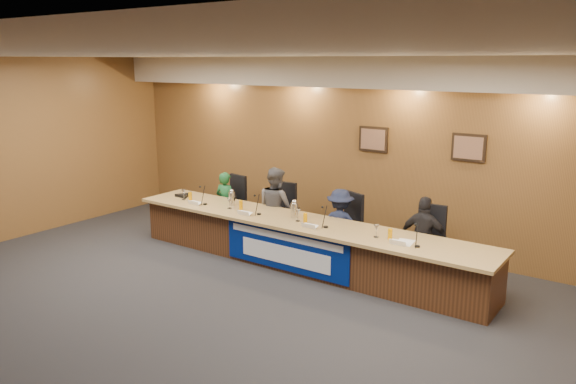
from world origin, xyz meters
name	(u,v)px	position (x,y,z in m)	size (l,w,h in m)	color
floor	(191,322)	(0.00, 0.00, 0.00)	(10.00, 10.00, 0.00)	black
ceiling	(180,54)	(0.00, 0.00, 3.20)	(10.00, 8.00, 0.04)	silver
wall_back	(353,152)	(0.00, 4.00, 1.60)	(10.00, 0.04, 3.20)	brown
soffit	(348,72)	(0.00, 3.75, 2.95)	(10.00, 0.50, 0.50)	beige
dais_body	(301,244)	(0.00, 2.40, 0.35)	(6.00, 0.80, 0.70)	#422513
dais_top	(299,222)	(0.00, 2.35, 0.72)	(6.10, 0.95, 0.05)	#9E7E4A
banner	(285,250)	(0.00, 1.99, 0.38)	(2.20, 0.02, 0.65)	navy
banner_text_upper	(285,237)	(0.00, 1.97, 0.58)	(2.00, 0.01, 0.10)	silver
banner_text_lower	(285,255)	(0.00, 1.97, 0.30)	(1.60, 0.01, 0.28)	silver
wall_photo_left	(373,139)	(0.40, 3.97, 1.85)	(0.52, 0.04, 0.42)	black
wall_photo_right	(469,148)	(2.00, 3.97, 1.85)	(0.52, 0.04, 0.42)	black
panelist_a	(226,204)	(-2.03, 2.95, 0.59)	(0.43, 0.28, 1.17)	#154F26
panelist_b	(276,207)	(-0.89, 2.95, 0.69)	(0.67, 0.52, 1.38)	#525156
panelist_c	(340,225)	(0.37, 2.95, 0.59)	(0.76, 0.44, 1.18)	#141A33
panelist_d	(424,239)	(1.77, 2.95, 0.63)	(0.73, 0.31, 1.25)	black
office_chair_a	(230,208)	(-2.03, 3.05, 0.48)	(0.48, 0.48, 0.08)	black
office_chair_b	(279,218)	(-0.89, 3.05, 0.48)	(0.48, 0.48, 0.08)	black
office_chair_c	(343,230)	(0.37, 3.05, 0.48)	(0.48, 0.48, 0.08)	black
office_chair_d	(426,247)	(1.77, 3.05, 0.48)	(0.48, 0.48, 0.08)	black
nameplate_a	(193,202)	(-2.00, 2.10, 0.80)	(0.24, 0.06, 0.09)	white
microphone_a	(205,204)	(-1.85, 2.22, 0.76)	(0.07, 0.07, 0.02)	black
juice_glass_a	(190,196)	(-2.25, 2.28, 0.82)	(0.06, 0.06, 0.15)	#E39500
water_glass_a	(184,195)	(-2.39, 2.26, 0.84)	(0.08, 0.08, 0.18)	silver
nameplate_b	(243,213)	(-0.88, 2.08, 0.80)	(0.24, 0.06, 0.09)	white
microphone_b	(259,214)	(-0.71, 2.26, 0.76)	(0.07, 0.07, 0.02)	black
juice_glass_b	(241,205)	(-1.14, 2.33, 0.82)	(0.06, 0.06, 0.15)	#E39500
water_glass_b	(229,203)	(-1.33, 2.27, 0.84)	(0.08, 0.08, 0.18)	silver
nameplate_c	(308,225)	(0.35, 2.08, 0.80)	(0.24, 0.06, 0.09)	white
microphone_c	(326,227)	(0.53, 2.27, 0.76)	(0.07, 0.07, 0.02)	black
juice_glass_c	(305,218)	(0.14, 2.30, 0.82)	(0.06, 0.06, 0.15)	#E39500
water_glass_c	(298,215)	(0.01, 2.31, 0.84)	(0.08, 0.08, 0.18)	silver
nameplate_d	(398,242)	(1.73, 2.12, 0.80)	(0.24, 0.06, 0.09)	white
microphone_d	(417,246)	(1.97, 2.21, 0.76)	(0.07, 0.07, 0.02)	black
juice_glass_d	(390,234)	(1.54, 2.30, 0.82)	(0.06, 0.06, 0.15)	#E39500
water_glass_d	(376,231)	(1.34, 2.27, 0.84)	(0.08, 0.08, 0.18)	silver
carafe_left	(232,199)	(-1.44, 2.46, 0.86)	(0.11, 0.11, 0.22)	silver
carafe_mid	(294,210)	(-0.15, 2.45, 0.86)	(0.12, 0.12, 0.23)	silver
speakerphone	(183,195)	(-2.55, 2.40, 0.78)	(0.32, 0.32, 0.05)	black
paper_stack	(405,242)	(1.76, 2.29, 0.75)	(0.22, 0.30, 0.01)	white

